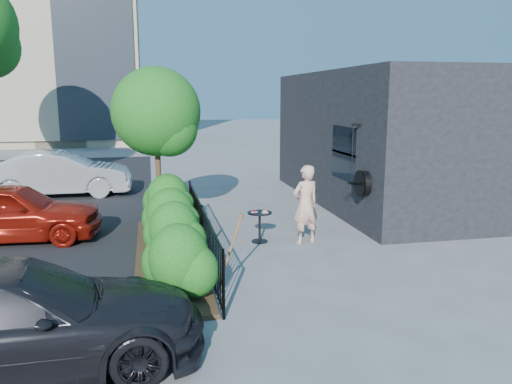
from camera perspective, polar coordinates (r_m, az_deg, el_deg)
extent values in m
plane|color=gray|center=(10.72, 1.95, -6.91)|extent=(120.00, 120.00, 0.00)
cube|color=black|center=(16.51, 17.02, 6.00)|extent=(6.00, 9.00, 4.00)
cube|color=black|center=(13.36, 10.02, 4.39)|extent=(0.04, 1.60, 1.40)
cube|color=black|center=(13.36, 10.04, 4.39)|extent=(0.05, 1.70, 0.06)
cylinder|color=black|center=(12.04, 12.20, 0.95)|extent=(0.18, 0.60, 0.60)
cylinder|color=black|center=(11.99, 11.76, 0.94)|extent=(0.03, 0.64, 0.64)
cube|color=black|center=(12.33, 11.41, 7.54)|extent=(0.25, 0.06, 0.06)
cylinder|color=black|center=(12.34, 10.97, 5.00)|extent=(0.02, 0.02, 1.05)
cylinder|color=black|center=(7.49, -3.75, -10.51)|extent=(0.05, 0.05, 1.10)
cylinder|color=black|center=(10.32, -6.17, -4.49)|extent=(0.05, 0.05, 1.10)
cylinder|color=black|center=(13.23, -7.51, -1.09)|extent=(0.05, 0.05, 1.10)
cube|color=black|center=(10.20, -6.22, -1.73)|extent=(0.03, 6.00, 0.03)
cube|color=black|center=(10.45, -6.12, -6.87)|extent=(0.03, 6.00, 0.03)
cylinder|color=black|center=(7.58, -3.86, -10.23)|extent=(0.02, 0.02, 1.04)
cylinder|color=black|center=(7.77, -4.08, -9.71)|extent=(0.02, 0.02, 1.04)
cylinder|color=black|center=(7.95, -4.28, -9.21)|extent=(0.02, 0.02, 1.04)
cylinder|color=black|center=(8.14, -4.47, -8.73)|extent=(0.02, 0.02, 1.04)
cylinder|color=black|center=(8.33, -4.66, -8.28)|extent=(0.02, 0.02, 1.04)
cylinder|color=black|center=(8.52, -4.83, -7.84)|extent=(0.02, 0.02, 1.04)
cylinder|color=black|center=(8.70, -5.00, -7.42)|extent=(0.02, 0.02, 1.04)
cylinder|color=black|center=(8.89, -5.16, -7.02)|extent=(0.02, 0.02, 1.04)
cylinder|color=black|center=(9.08, -5.31, -6.64)|extent=(0.02, 0.02, 1.04)
cylinder|color=black|center=(9.27, -5.46, -6.27)|extent=(0.02, 0.02, 1.04)
cylinder|color=black|center=(9.46, -5.60, -5.92)|extent=(0.02, 0.02, 1.04)
cylinder|color=black|center=(9.65, -5.73, -5.58)|extent=(0.02, 0.02, 1.04)
cylinder|color=black|center=(9.84, -5.86, -5.26)|extent=(0.02, 0.02, 1.04)
cylinder|color=black|center=(10.03, -5.99, -4.94)|extent=(0.02, 0.02, 1.04)
cylinder|color=black|center=(10.23, -6.11, -4.64)|extent=(0.02, 0.02, 1.04)
cylinder|color=black|center=(10.42, -6.22, -4.35)|extent=(0.02, 0.02, 1.04)
cylinder|color=black|center=(10.61, -6.33, -4.07)|extent=(0.02, 0.02, 1.04)
cylinder|color=black|center=(10.80, -6.44, -3.80)|extent=(0.02, 0.02, 1.04)
cylinder|color=black|center=(11.00, -6.54, -3.54)|extent=(0.02, 0.02, 1.04)
cylinder|color=black|center=(11.19, -6.64, -3.29)|extent=(0.02, 0.02, 1.04)
cylinder|color=black|center=(11.38, -6.74, -3.04)|extent=(0.02, 0.02, 1.04)
cylinder|color=black|center=(11.58, -6.83, -2.81)|extent=(0.02, 0.02, 1.04)
cylinder|color=black|center=(11.77, -6.92, -2.58)|extent=(0.02, 0.02, 1.04)
cylinder|color=black|center=(11.96, -7.01, -2.36)|extent=(0.02, 0.02, 1.04)
cylinder|color=black|center=(12.16, -7.09, -2.15)|extent=(0.02, 0.02, 1.04)
cylinder|color=black|center=(12.35, -7.17, -1.94)|extent=(0.02, 0.02, 1.04)
cylinder|color=black|center=(12.55, -7.25, -1.74)|extent=(0.02, 0.02, 1.04)
cylinder|color=black|center=(12.74, -7.33, -1.55)|extent=(0.02, 0.02, 1.04)
cylinder|color=black|center=(12.94, -7.40, -1.36)|extent=(0.02, 0.02, 1.04)
cylinder|color=black|center=(13.13, -7.48, -1.18)|extent=(0.02, 0.02, 1.04)
cube|color=#382616|center=(10.43, -9.97, -7.37)|extent=(1.30, 6.00, 0.08)
ellipsoid|color=#135616|center=(8.14, -8.81, -7.73)|extent=(1.10, 1.10, 1.24)
ellipsoid|color=#135616|center=(9.66, -9.37, -4.73)|extent=(1.10, 1.10, 1.24)
ellipsoid|color=#135616|center=(11.12, -9.74, -2.67)|extent=(1.10, 1.10, 1.24)
ellipsoid|color=#135616|center=(12.48, -10.02, -1.18)|extent=(1.10, 1.10, 1.24)
cylinder|color=#3F2B19|center=(12.88, -11.06, 1.41)|extent=(0.14, 0.14, 2.40)
sphere|color=#135616|center=(12.71, -11.33, 8.72)|extent=(2.20, 2.20, 2.20)
sphere|color=#135616|center=(12.54, -9.88, 7.23)|extent=(1.43, 1.43, 1.43)
cylinder|color=black|center=(11.28, 0.42, -2.39)|extent=(0.56, 0.56, 0.03)
cylinder|color=black|center=(11.37, 0.42, -4.06)|extent=(0.06, 0.06, 0.67)
cylinder|color=black|center=(11.46, 0.42, -5.65)|extent=(0.37, 0.37, 0.03)
cube|color=white|center=(11.30, -0.19, -2.28)|extent=(0.17, 0.17, 0.01)
cube|color=white|center=(11.25, 1.03, -2.34)|extent=(0.17, 0.17, 0.01)
torus|color=#4B0C15|center=(11.30, -0.19, -2.16)|extent=(0.12, 0.12, 0.04)
torus|color=tan|center=(11.25, 1.03, -2.23)|extent=(0.12, 0.12, 0.04)
imported|color=#DBA98E|center=(11.22, 5.69, -1.43)|extent=(0.74, 0.59, 1.79)
cylinder|color=brown|center=(8.47, -2.94, -6.58)|extent=(0.45, 0.05, 1.20)
cube|color=gray|center=(8.66, -4.09, -10.68)|extent=(0.11, 0.18, 0.25)
cylinder|color=brown|center=(8.34, -1.69, -2.65)|extent=(0.10, 0.10, 0.06)
imported|color=#9E180D|center=(12.68, -26.32, -2.05)|extent=(4.11, 1.87, 1.37)
imported|color=#B1B1B6|center=(17.75, -21.47, 1.96)|extent=(4.54, 1.61, 1.49)
imported|color=black|center=(6.80, -26.35, -12.88)|extent=(4.75, 2.20, 1.34)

